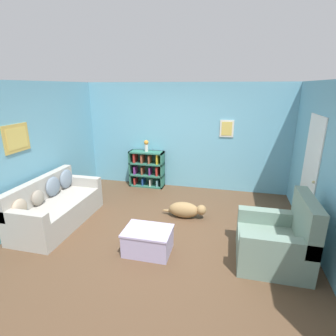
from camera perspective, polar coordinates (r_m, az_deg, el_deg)
ground_plane at (r=4.94m, az=-1.10°, el=-13.10°), size 14.00×14.00×0.00m
wall_back at (r=6.57m, az=3.77°, el=6.79°), size 5.60×0.13×2.60m
wall_left at (r=5.61m, az=-27.34°, el=3.05°), size 0.13×5.00×2.60m
wall_right at (r=4.56m, az=31.67°, el=-0.68°), size 0.16×5.00×2.60m
couch at (r=5.42m, az=-23.24°, el=-7.78°), size 0.85×1.86×0.87m
bookshelf at (r=6.79m, az=-4.56°, el=-0.14°), size 0.88×0.32×0.93m
recliner_chair at (r=4.27m, az=22.82°, el=-14.41°), size 0.98×0.99×1.05m
coffee_table at (r=4.25m, az=-4.40°, el=-15.35°), size 0.73×0.54×0.39m
dog at (r=5.27m, az=3.87°, el=-9.07°), size 0.89×0.28×0.31m
vase at (r=6.61m, az=-4.75°, el=4.99°), size 0.12×0.12×0.29m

